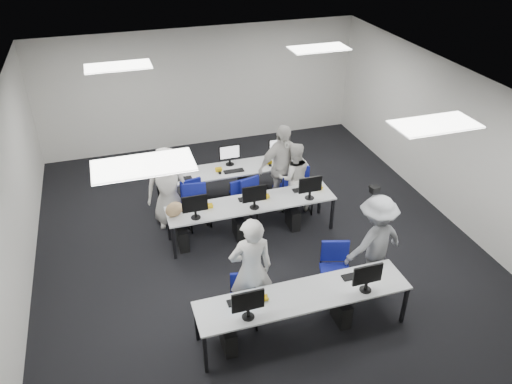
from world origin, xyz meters
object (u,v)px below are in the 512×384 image
object	(u,v)px
chair_1	(334,281)
chair_4	(300,198)
chair_7	(286,195)
student_0	(251,270)
desk_front	(304,297)
photographer	(375,241)
student_1	(294,177)
student_2	(168,187)
student_3	(282,167)
chair_5	(195,207)
desk_mid	(252,205)
chair_6	(245,201)
chair_2	(196,212)
chair_3	(244,210)

from	to	relation	value
chair_1	chair_4	world-z (taller)	chair_1
chair_7	student_0	distance (m)	3.32
desk_front	photographer	bearing A→B (deg)	24.52
student_1	student_2	size ratio (longest dim) A/B	0.90
chair_1	student_3	size ratio (longest dim) A/B	0.52
chair_1	chair_4	xyz separation A→B (m)	(0.43, 2.57, -0.02)
chair_5	student_2	xyz separation A→B (m)	(-0.49, 0.07, 0.52)
desk_mid	student_3	distance (m)	1.21
chair_6	student_0	distance (m)	2.99
desk_mid	chair_4	world-z (taller)	chair_4
desk_mid	student_0	bearing A→B (deg)	-107.20
desk_front	desk_mid	bearing A→B (deg)	90.00
desk_mid	chair_6	distance (m)	0.87
chair_5	chair_6	world-z (taller)	chair_5
student_3	desk_mid	bearing A→B (deg)	-150.72
chair_6	chair_2	bearing A→B (deg)	168.65
desk_mid	chair_4	xyz separation A→B (m)	(1.22, 0.54, -0.39)
chair_7	photographer	bearing A→B (deg)	-90.15
desk_front	chair_3	distance (m)	3.10
desk_front	chair_5	bearing A→B (deg)	105.49
desk_front	student_2	world-z (taller)	student_2
desk_mid	chair_1	world-z (taller)	chair_1
chair_5	chair_6	bearing A→B (deg)	4.97
desk_front	chair_3	world-z (taller)	chair_3
student_1	photographer	size ratio (longest dim) A/B	0.89
chair_1	chair_2	size ratio (longest dim) A/B	1.04
student_2	chair_4	bearing A→B (deg)	1.58
chair_1	student_0	bearing A→B (deg)	-162.34
chair_6	student_1	world-z (taller)	student_1
desk_mid	student_2	distance (m)	1.69
desk_mid	student_2	bearing A→B (deg)	148.67
student_2	photographer	bearing A→B (deg)	-34.24
chair_2	chair_4	xyz separation A→B (m)	(2.17, -0.12, -0.01)
student_0	student_2	bearing A→B (deg)	-73.01
chair_3	chair_5	bearing A→B (deg)	150.72
desk_front	student_3	size ratio (longest dim) A/B	1.73
photographer	desk_front	bearing A→B (deg)	14.24
chair_5	desk_front	bearing A→B (deg)	-67.69
desk_mid	chair_4	size ratio (longest dim) A/B	3.50
chair_5	student_3	bearing A→B (deg)	6.43
chair_3	chair_7	bearing A→B (deg)	6.36
desk_front	student_0	bearing A→B (deg)	139.82
desk_front	student_0	xyz separation A→B (m)	(-0.64, 0.54, 0.24)
student_0	chair_5	bearing A→B (deg)	-82.10
chair_6	student_0	xyz separation A→B (m)	(-0.72, -2.83, 0.63)
student_2	student_3	xyz separation A→B (m)	(2.32, -0.08, 0.10)
student_2	photographer	world-z (taller)	photographer
chair_1	student_3	world-z (taller)	student_3
chair_2	chair_7	world-z (taller)	chair_2
student_1	photographer	bearing A→B (deg)	107.07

